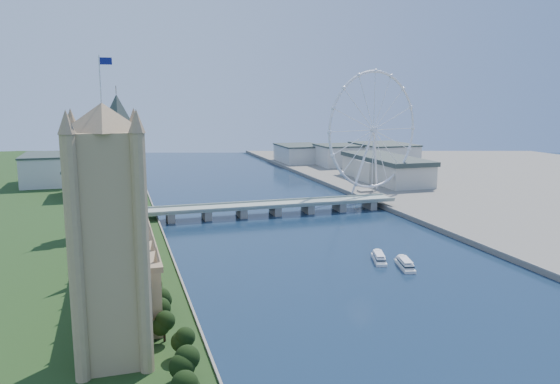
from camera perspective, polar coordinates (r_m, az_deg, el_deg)
name	(u,v)px	position (r m, az deg, el deg)	size (l,w,h in m)	color
tree_row	(178,353)	(209.27, -10.57, -16.21)	(8.33, 152.33, 21.06)	black
victoria_tower	(108,228)	(205.59, -17.50, -3.61)	(28.16, 28.16, 112.00)	tan
parliament_range	(125,243)	(325.87, -15.85, -5.13)	(24.00, 200.00, 70.00)	tan
big_ben	(119,144)	(424.66, -16.50, 4.87)	(20.02, 20.02, 110.00)	tan
westminster_bridge	(275,207)	(473.80, -0.51, -1.57)	(220.00, 22.00, 9.50)	gray
london_eye	(374,130)	(561.06, 9.75, 6.36)	(113.60, 39.12, 124.30)	silver
county_hall	(385,183)	(659.67, 10.93, 0.93)	(54.00, 144.00, 35.00)	beige
city_skyline	(248,161)	(730.59, -3.36, 3.30)	(505.00, 280.00, 32.00)	beige
tour_boat_near	(379,261)	(347.26, 10.30, -7.15)	(6.79, 26.74, 5.88)	white
tour_boat_far	(405,268)	(337.66, 12.94, -7.74)	(6.93, 27.27, 6.00)	silver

